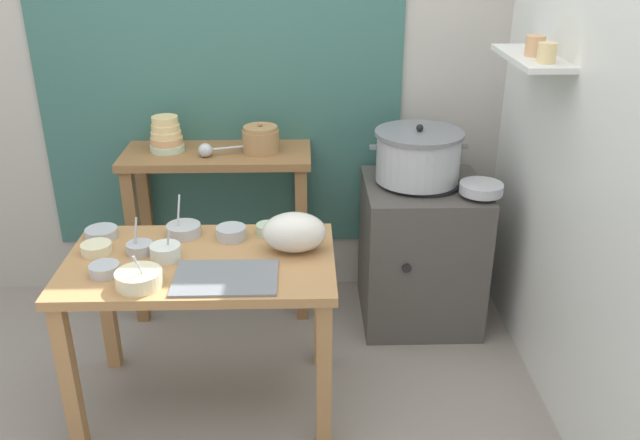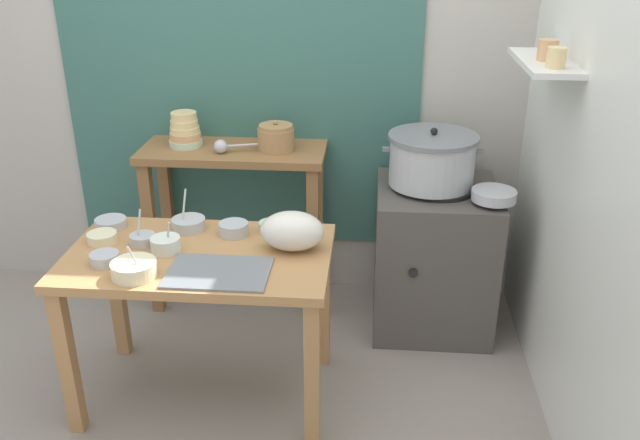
# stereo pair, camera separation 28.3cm
# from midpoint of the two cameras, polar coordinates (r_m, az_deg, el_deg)

# --- Properties ---
(ground_plane) EXTENTS (9.00, 9.00, 0.00)m
(ground_plane) POSITION_cam_midpoint_polar(r_m,az_deg,el_deg) (3.17, -4.08, -14.62)
(ground_plane) COLOR gray
(wall_back) EXTENTS (4.40, 0.12, 2.60)m
(wall_back) POSITION_cam_midpoint_polar(r_m,az_deg,el_deg) (3.61, -0.70, 13.38)
(wall_back) COLOR #B2ADA3
(wall_back) RESTS_ON ground
(wall_right) EXTENTS (0.30, 3.20, 2.60)m
(wall_right) POSITION_cam_midpoint_polar(r_m,az_deg,el_deg) (2.89, 24.67, 8.36)
(wall_right) COLOR silver
(wall_right) RESTS_ON ground
(prep_table) EXTENTS (1.10, 0.66, 0.72)m
(prep_table) POSITION_cam_midpoint_polar(r_m,az_deg,el_deg) (2.85, -7.38, -4.83)
(prep_table) COLOR #B27F4C
(prep_table) RESTS_ON ground
(back_shelf_table) EXTENTS (0.96, 0.40, 0.90)m
(back_shelf_table) POSITION_cam_midpoint_polar(r_m,az_deg,el_deg) (3.56, -5.02, 2.67)
(back_shelf_table) COLOR olive
(back_shelf_table) RESTS_ON ground
(stove_block) EXTENTS (0.60, 0.61, 0.78)m
(stove_block) POSITION_cam_midpoint_polar(r_m,az_deg,el_deg) (3.55, 11.89, -3.12)
(stove_block) COLOR #4C4742
(stove_block) RESTS_ON ground
(steamer_pot) EXTENTS (0.49, 0.44, 0.29)m
(steamer_pot) POSITION_cam_midpoint_polar(r_m,az_deg,el_deg) (3.36, 11.94, 5.03)
(steamer_pot) COLOR #B7BABF
(steamer_pot) RESTS_ON stove_block
(clay_pot) EXTENTS (0.19, 0.19, 0.16)m
(clay_pot) POSITION_cam_midpoint_polar(r_m,az_deg,el_deg) (3.44, -1.41, 7.00)
(clay_pot) COLOR #A37A4C
(clay_pot) RESTS_ON back_shelf_table
(bowl_stack_enamel) EXTENTS (0.17, 0.17, 0.18)m
(bowl_stack_enamel) POSITION_cam_midpoint_polar(r_m,az_deg,el_deg) (3.54, -9.20, 7.47)
(bowl_stack_enamel) COLOR #B7D1AD
(bowl_stack_enamel) RESTS_ON back_shelf_table
(ladle) EXTENTS (0.28, 0.11, 0.07)m
(ladle) POSITION_cam_midpoint_polar(r_m,az_deg,el_deg) (3.41, -5.92, 6.22)
(ladle) COLOR #B7BABF
(ladle) RESTS_ON back_shelf_table
(serving_tray) EXTENTS (0.40, 0.28, 0.01)m
(serving_tray) POSITION_cam_midpoint_polar(r_m,az_deg,el_deg) (2.63, -5.60, -4.55)
(serving_tray) COLOR slate
(serving_tray) RESTS_ON prep_table
(plastic_bag) EXTENTS (0.27, 0.19, 0.17)m
(plastic_bag) POSITION_cam_midpoint_polar(r_m,az_deg,el_deg) (2.77, 0.54, -1.01)
(plastic_bag) COLOR silver
(plastic_bag) RESTS_ON prep_table
(wide_pan) EXTENTS (0.21, 0.21, 0.05)m
(wide_pan) POSITION_cam_midpoint_polar(r_m,az_deg,el_deg) (3.27, 17.03, 1.99)
(wide_pan) COLOR #B7BABF
(wide_pan) RESTS_ON stove_block
(prep_bowl_0) EXTENTS (0.12, 0.12, 0.14)m
(prep_bowl_0) POSITION_cam_midpoint_polar(r_m,az_deg,el_deg) (2.81, -10.27, -2.12)
(prep_bowl_0) COLOR silver
(prep_bowl_0) RESTS_ON prep_table
(prep_bowl_1) EXTENTS (0.12, 0.12, 0.04)m
(prep_bowl_1) POSITION_cam_midpoint_polar(r_m,az_deg,el_deg) (2.78, -15.15, -3.22)
(prep_bowl_1) COLOR #B7BABF
(prep_bowl_1) RESTS_ON prep_table
(prep_bowl_2) EXTENTS (0.11, 0.11, 0.15)m
(prep_bowl_2) POSITION_cam_midpoint_polar(r_m,az_deg,el_deg) (2.90, -12.21, -1.64)
(prep_bowl_2) COLOR #B7BABF
(prep_bowl_2) RESTS_ON prep_table
(prep_bowl_3) EXTENTS (0.13, 0.13, 0.05)m
(prep_bowl_3) POSITION_cam_midpoint_polar(r_m,az_deg,el_deg) (2.93, -4.65, -0.76)
(prep_bowl_3) COLOR #B7BABF
(prep_bowl_3) RESTS_ON prep_table
(prep_bowl_4) EXTENTS (0.13, 0.13, 0.04)m
(prep_bowl_4) POSITION_cam_midpoint_polar(r_m,az_deg,el_deg) (2.96, -15.52, -1.47)
(prep_bowl_4) COLOR beige
(prep_bowl_4) RESTS_ON prep_table
(prep_bowl_5) EXTENTS (0.10, 0.10, 0.05)m
(prep_bowl_5) POSITION_cam_midpoint_polar(r_m,az_deg,el_deg) (2.95, -1.51, -0.62)
(prep_bowl_5) COLOR #B7D1AD
(prep_bowl_5) RESTS_ON prep_table
(prep_bowl_6) EXTENTS (0.14, 0.14, 0.04)m
(prep_bowl_6) POSITION_cam_midpoint_polar(r_m,az_deg,el_deg) (3.10, -14.95, -0.27)
(prep_bowl_6) COLOR #B7BABF
(prep_bowl_6) RESTS_ON prep_table
(prep_bowl_7) EXTENTS (0.15, 0.15, 0.18)m
(prep_bowl_7) POSITION_cam_midpoint_polar(r_m,az_deg,el_deg) (3.01, -8.52, -0.33)
(prep_bowl_7) COLOR #B7BABF
(prep_bowl_7) RESTS_ON prep_table
(prep_bowl_8) EXTENTS (0.18, 0.18, 0.14)m
(prep_bowl_8) POSITION_cam_midpoint_polar(r_m,az_deg,el_deg) (2.65, -12.65, -4.13)
(prep_bowl_8) COLOR beige
(prep_bowl_8) RESTS_ON prep_table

